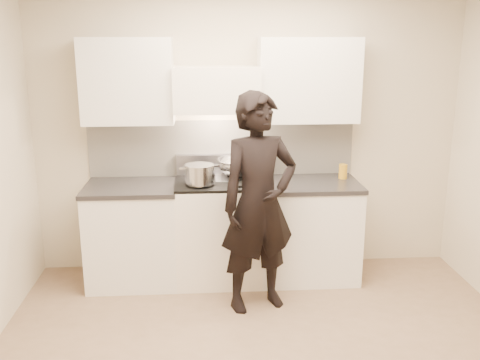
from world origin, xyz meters
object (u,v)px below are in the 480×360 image
counter_right (307,229)px  wok (239,165)px  person (259,203)px  utensil_crock (264,164)px  stove (218,230)px

counter_right → wok: (-0.63, 0.10, 0.60)m
person → counter_right: bearing=28.0°
counter_right → wok: wok is taller
counter_right → utensil_crock: 0.73m
stove → utensil_crock: bearing=28.6°
wok → utensil_crock: utensil_crock is taller
utensil_crock → person: 0.83m
stove → counter_right: stove is taller
wok → person: bearing=-80.3°
stove → counter_right: size_ratio=1.04×
stove → wok: 0.63m
utensil_crock → wok: bearing=-150.0°
wok → person: person is taller
counter_right → utensil_crock: bearing=147.2°
counter_right → person: person is taller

